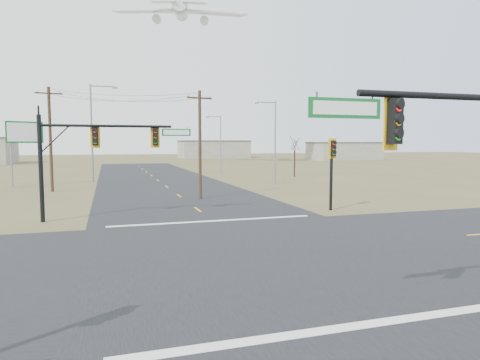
{
  "coord_description": "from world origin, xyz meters",
  "views": [
    {
      "loc": [
        -5.81,
        -16.44,
        4.56
      ],
      "look_at": [
        -0.39,
        1.0,
        2.97
      ],
      "focal_mm": 32.0,
      "sensor_mm": 36.0,
      "label": 1
    }
  ],
  "objects_px": {
    "utility_pole_near": "(200,143)",
    "streetlight_a": "(274,137)",
    "utility_pole_far": "(50,138)",
    "bare_tree_c": "(295,143)",
    "mast_arm_far": "(100,144)",
    "pedestal_signal_ne": "(332,159)",
    "streetlight_c": "(94,127)",
    "streetlight_b": "(219,141)",
    "highway_sign": "(25,141)"
  },
  "relations": [
    {
      "from": "pedestal_signal_ne",
      "to": "streetlight_b",
      "type": "distance_m",
      "value": 38.04
    },
    {
      "from": "pedestal_signal_ne",
      "to": "bare_tree_c",
      "type": "distance_m",
      "value": 28.8
    },
    {
      "from": "streetlight_c",
      "to": "streetlight_a",
      "type": "bearing_deg",
      "value": -13.55
    },
    {
      "from": "utility_pole_near",
      "to": "streetlight_b",
      "type": "xyz_separation_m",
      "value": [
        9.24,
        29.4,
        0.32
      ]
    },
    {
      "from": "utility_pole_near",
      "to": "bare_tree_c",
      "type": "distance_m",
      "value": 25.07
    },
    {
      "from": "utility_pole_far",
      "to": "streetlight_a",
      "type": "bearing_deg",
      "value": 5.25
    },
    {
      "from": "pedestal_signal_ne",
      "to": "utility_pole_far",
      "type": "height_order",
      "value": "utility_pole_far"
    },
    {
      "from": "utility_pole_far",
      "to": "bare_tree_c",
      "type": "relative_size",
      "value": 1.69
    },
    {
      "from": "streetlight_a",
      "to": "highway_sign",
      "type": "bearing_deg",
      "value": -172.71
    },
    {
      "from": "streetlight_a",
      "to": "pedestal_signal_ne",
      "type": "bearing_deg",
      "value": -84.32
    },
    {
      "from": "mast_arm_far",
      "to": "bare_tree_c",
      "type": "height_order",
      "value": "mast_arm_far"
    },
    {
      "from": "pedestal_signal_ne",
      "to": "utility_pole_far",
      "type": "xyz_separation_m",
      "value": [
        -19.43,
        17.87,
        1.54
      ]
    },
    {
      "from": "utility_pole_near",
      "to": "streetlight_a",
      "type": "distance_m",
      "value": 15.85
    },
    {
      "from": "pedestal_signal_ne",
      "to": "streetlight_a",
      "type": "distance_m",
      "value": 20.41
    },
    {
      "from": "utility_pole_near",
      "to": "streetlight_a",
      "type": "height_order",
      "value": "streetlight_a"
    },
    {
      "from": "mast_arm_far",
      "to": "utility_pole_near",
      "type": "xyz_separation_m",
      "value": [
        7.59,
        7.37,
        0.09
      ]
    },
    {
      "from": "streetlight_c",
      "to": "utility_pole_near",
      "type": "bearing_deg",
      "value": -58.74
    },
    {
      "from": "mast_arm_far",
      "to": "bare_tree_c",
      "type": "bearing_deg",
      "value": 51.18
    },
    {
      "from": "pedestal_signal_ne",
      "to": "streetlight_c",
      "type": "bearing_deg",
      "value": 141.7
    },
    {
      "from": "pedestal_signal_ne",
      "to": "streetlight_a",
      "type": "xyz_separation_m",
      "value": [
        3.72,
        19.99,
        1.72
      ]
    },
    {
      "from": "pedestal_signal_ne",
      "to": "streetlight_a",
      "type": "height_order",
      "value": "streetlight_a"
    },
    {
      "from": "utility_pole_far",
      "to": "streetlight_c",
      "type": "distance_m",
      "value": 9.98
    },
    {
      "from": "utility_pole_far",
      "to": "pedestal_signal_ne",
      "type": "bearing_deg",
      "value": -42.6
    },
    {
      "from": "utility_pole_far",
      "to": "bare_tree_c",
      "type": "xyz_separation_m",
      "value": [
        29.05,
        9.26,
        -0.52
      ]
    },
    {
      "from": "utility_pole_far",
      "to": "highway_sign",
      "type": "xyz_separation_m",
      "value": [
        -3.19,
        6.27,
        -0.29
      ]
    },
    {
      "from": "utility_pole_far",
      "to": "highway_sign",
      "type": "distance_m",
      "value": 7.04
    },
    {
      "from": "utility_pole_far",
      "to": "highway_sign",
      "type": "bearing_deg",
      "value": 116.98
    },
    {
      "from": "mast_arm_far",
      "to": "highway_sign",
      "type": "xyz_separation_m",
      "value": [
        -7.81,
        22.95,
        0.28
      ]
    },
    {
      "from": "bare_tree_c",
      "to": "utility_pole_far",
      "type": "bearing_deg",
      "value": -162.31
    },
    {
      "from": "mast_arm_far",
      "to": "highway_sign",
      "type": "distance_m",
      "value": 24.24
    },
    {
      "from": "streetlight_a",
      "to": "bare_tree_c",
      "type": "xyz_separation_m",
      "value": [
        5.9,
        7.14,
        -0.7
      ]
    },
    {
      "from": "utility_pole_near",
      "to": "streetlight_b",
      "type": "relative_size",
      "value": 1.0
    },
    {
      "from": "utility_pole_far",
      "to": "highway_sign",
      "type": "height_order",
      "value": "utility_pole_far"
    },
    {
      "from": "streetlight_b",
      "to": "bare_tree_c",
      "type": "relative_size",
      "value": 1.51
    },
    {
      "from": "utility_pole_near",
      "to": "streetlight_a",
      "type": "relative_size",
      "value": 0.94
    },
    {
      "from": "utility_pole_near",
      "to": "streetlight_c",
      "type": "relative_size",
      "value": 0.78
    },
    {
      "from": "pedestal_signal_ne",
      "to": "utility_pole_near",
      "type": "relative_size",
      "value": 0.56
    },
    {
      "from": "utility_pole_near",
      "to": "streetlight_c",
      "type": "height_order",
      "value": "streetlight_c"
    },
    {
      "from": "streetlight_a",
      "to": "utility_pole_far",
      "type": "bearing_deg",
      "value": -158.53
    },
    {
      "from": "streetlight_b",
      "to": "bare_tree_c",
      "type": "bearing_deg",
      "value": -63.28
    },
    {
      "from": "mast_arm_far",
      "to": "utility_pole_far",
      "type": "relative_size",
      "value": 0.91
    },
    {
      "from": "mast_arm_far",
      "to": "utility_pole_near",
      "type": "distance_m",
      "value": 10.58
    },
    {
      "from": "highway_sign",
      "to": "streetlight_c",
      "type": "bearing_deg",
      "value": 1.81
    },
    {
      "from": "mast_arm_far",
      "to": "streetlight_c",
      "type": "xyz_separation_m",
      "value": [
        -1.0,
        25.89,
        1.86
      ]
    },
    {
      "from": "utility_pole_near",
      "to": "mast_arm_far",
      "type": "bearing_deg",
      "value": -135.85
    },
    {
      "from": "utility_pole_near",
      "to": "highway_sign",
      "type": "height_order",
      "value": "utility_pole_near"
    },
    {
      "from": "streetlight_c",
      "to": "bare_tree_c",
      "type": "xyz_separation_m",
      "value": [
        25.44,
        0.06,
        -1.82
      ]
    },
    {
      "from": "pedestal_signal_ne",
      "to": "utility_pole_near",
      "type": "distance_m",
      "value": 11.25
    },
    {
      "from": "mast_arm_far",
      "to": "bare_tree_c",
      "type": "relative_size",
      "value": 1.53
    },
    {
      "from": "streetlight_b",
      "to": "streetlight_c",
      "type": "height_order",
      "value": "streetlight_c"
    }
  ]
}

